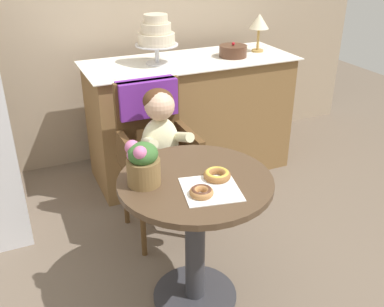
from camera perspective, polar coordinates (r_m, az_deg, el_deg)
The scene contains 12 objects.
ground_plane at distance 2.45m, azimuth 0.38°, elevation -18.01°, with size 8.00×8.00×0.00m, color #6B5B4C.
cafe_table at distance 2.13m, azimuth 0.42°, elevation -8.23°, with size 0.72×0.72×0.72m.
wicker_chair at distance 2.65m, azimuth -5.03°, elevation 2.44°, with size 0.42×0.45×0.95m.
seated_child at distance 2.50m, azimuth -3.87°, elevation 1.90°, with size 0.27×0.32×0.73m.
paper_napkin at distance 1.93m, azimuth 2.45°, elevation -4.67°, with size 0.24×0.25×0.00m, color white.
donut_front at distance 1.88m, azimuth 1.24°, elevation -4.97°, with size 0.11×0.11×0.04m.
donut_mid at distance 2.00m, azimuth 3.27°, elevation -2.76°, with size 0.13×0.13×0.04m.
flower_vase at distance 1.93m, azimuth -6.45°, elevation -1.14°, with size 0.15×0.15×0.20m.
display_counter at distance 3.40m, azimuth -0.20°, elevation 4.78°, with size 1.56×0.62×0.90m.
tiered_cake_stand at distance 3.12m, azimuth -4.66°, elevation 15.18°, with size 0.30×0.30×0.34m.
round_layer_cake at distance 3.35m, azimuth 5.34°, elevation 13.11°, with size 0.20×0.20×0.11m.
table_lamp at distance 3.50m, azimuth 8.72°, elevation 16.41°, with size 0.15×0.15×0.28m.
Camera 1 is at (-0.72, -1.58, 1.73)m, focal length 41.08 mm.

